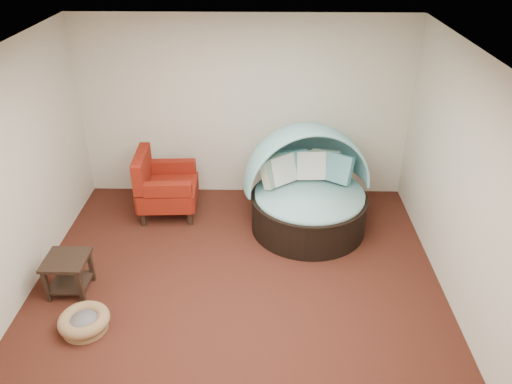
{
  "coord_description": "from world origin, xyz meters",
  "views": [
    {
      "loc": [
        0.33,
        -4.65,
        4.03
      ],
      "look_at": [
        0.22,
        0.6,
        1.04
      ],
      "focal_mm": 35.0,
      "sensor_mm": 36.0,
      "label": 1
    }
  ],
  "objects_px": {
    "pet_basket": "(84,321)",
    "side_table": "(68,270)",
    "red_armchair": "(163,186)",
    "canopy_daybed": "(308,182)"
  },
  "relations": [
    {
      "from": "red_armchair",
      "to": "side_table",
      "type": "xyz_separation_m",
      "value": [
        -0.81,
        -1.8,
        -0.15
      ]
    },
    {
      "from": "canopy_daybed",
      "to": "pet_basket",
      "type": "distance_m",
      "value": 3.4
    },
    {
      "from": "canopy_daybed",
      "to": "side_table",
      "type": "relative_size",
      "value": 3.96
    },
    {
      "from": "pet_basket",
      "to": "side_table",
      "type": "height_order",
      "value": "side_table"
    },
    {
      "from": "side_table",
      "to": "red_armchair",
      "type": "bearing_deg",
      "value": 65.66
    },
    {
      "from": "red_armchair",
      "to": "pet_basket",
      "type": "bearing_deg",
      "value": -103.54
    },
    {
      "from": "red_armchair",
      "to": "side_table",
      "type": "distance_m",
      "value": 1.98
    },
    {
      "from": "canopy_daybed",
      "to": "red_armchair",
      "type": "xyz_separation_m",
      "value": [
        -2.11,
        0.28,
        -0.24
      ]
    },
    {
      "from": "red_armchair",
      "to": "canopy_daybed",
      "type": "bearing_deg",
      "value": -10.47
    },
    {
      "from": "pet_basket",
      "to": "red_armchair",
      "type": "bearing_deg",
      "value": 79.46
    }
  ]
}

